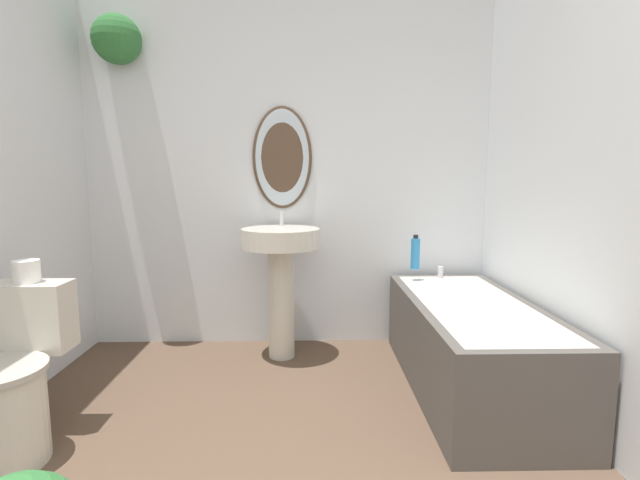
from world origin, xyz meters
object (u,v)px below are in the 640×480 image
toilet (7,388)px  toilet_paper_roll (27,271)px  bathtub (471,344)px  shampoo_bottle (415,253)px  pedestal_sink (281,265)px

toilet → toilet_paper_roll: (0.00, 0.20, 0.45)m
bathtub → shampoo_bottle: (-0.19, 0.56, 0.41)m
toilet → shampoo_bottle: shampoo_bottle is taller
toilet → pedestal_sink: 1.54m
pedestal_sink → toilet_paper_roll: bearing=-141.0°
toilet → shampoo_bottle: bearing=30.2°
pedestal_sink → bathtub: bearing=-24.8°
pedestal_sink → toilet_paper_roll: (-1.07, -0.87, 0.14)m
toilet → toilet_paper_roll: size_ratio=6.31×
pedestal_sink → toilet_paper_roll: 1.38m
bathtub → toilet_paper_roll: toilet_paper_roll is taller
bathtub → toilet: bearing=-165.0°
toilet_paper_roll → bathtub: bearing=10.0°
toilet → shampoo_bottle: (1.94, 1.13, 0.38)m
toilet → pedestal_sink: size_ratio=0.74×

